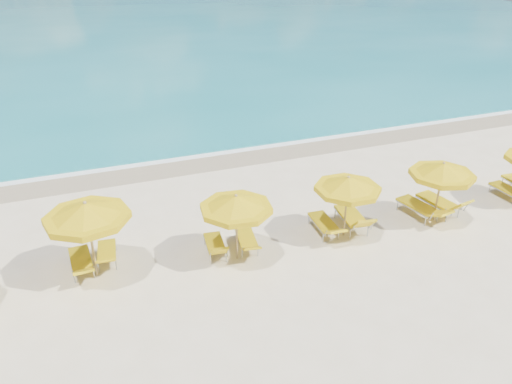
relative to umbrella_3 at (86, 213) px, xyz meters
name	(u,v)px	position (x,y,z in m)	size (l,w,h in m)	color
ground_plane	(273,247)	(5.24, -0.46, -2.02)	(120.00, 120.00, 0.00)	beige
ocean	(107,25)	(5.24, 47.54, -2.02)	(120.00, 80.00, 0.30)	#15757B
wet_sand_band	(208,159)	(5.24, 6.94, -2.02)	(120.00, 2.60, 0.01)	tan
foam_line	(203,153)	(5.24, 7.74, -2.02)	(120.00, 1.20, 0.03)	white
whitecap_near	(56,111)	(-0.76, 16.54, -2.02)	(14.00, 0.36, 0.05)	white
whitecap_far	(249,65)	(13.24, 23.54, -2.02)	(18.00, 0.30, 0.05)	white
umbrella_3	(86,213)	(0.00, 0.00, 0.00)	(2.71, 2.71, 2.37)	tan
umbrella_4	(236,204)	(4.00, -0.64, -0.19)	(2.61, 2.61, 2.16)	tan
umbrella_5	(348,185)	(7.63, -0.63, -0.22)	(2.75, 2.75, 2.11)	tan
umbrella_6	(443,171)	(10.99, -0.87, -0.19)	(2.32, 2.32, 2.16)	tan
lounger_3_left	(82,264)	(-0.38, 0.37, -1.81)	(0.67, 1.83, 0.67)	#A5A8AD
lounger_3_right	(107,256)	(0.36, 0.55, -1.82)	(0.70, 1.67, 0.70)	#A5A8AD
lounger_4_left	(215,248)	(3.46, -0.18, -1.82)	(0.71, 1.61, 0.78)	#A5A8AD
lounger_4_right	(247,243)	(4.45, -0.24, -1.83)	(0.78, 1.71, 0.65)	#A5A8AD
lounger_5_left	(324,227)	(7.11, -0.26, -1.81)	(0.70, 1.85, 0.70)	#A5A8AD
lounger_5_right	(352,221)	(8.10, -0.32, -1.77)	(0.92, 2.03, 0.94)	#A5A8AD
lounger_6_left	(418,210)	(10.63, -0.46, -1.79)	(0.98, 2.08, 0.73)	#A5A8AD
lounger_6_right	(439,206)	(11.47, -0.49, -1.78)	(0.94, 2.00, 0.95)	#A5A8AD
lounger_7_left	(508,193)	(14.55, -0.52, -1.81)	(0.63, 1.73, 0.76)	#A5A8AD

